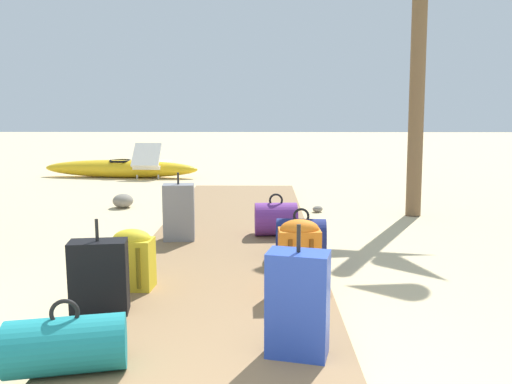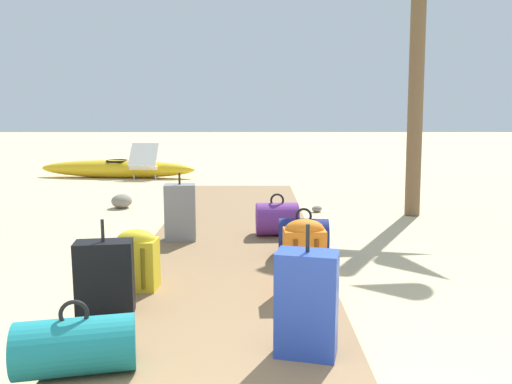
{
  "view_description": "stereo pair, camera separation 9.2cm",
  "coord_description": "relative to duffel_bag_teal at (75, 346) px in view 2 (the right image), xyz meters",
  "views": [
    {
      "loc": [
        0.36,
        -1.72,
        1.55
      ],
      "look_at": [
        0.28,
        4.6,
        0.55
      ],
      "focal_mm": 37.11,
      "sensor_mm": 36.0,
      "label": 1
    },
    {
      "loc": [
        0.27,
        -1.72,
        1.55
      ],
      "look_at": [
        0.28,
        4.6,
        0.55
      ],
      "focal_mm": 37.11,
      "sensor_mm": 36.0,
      "label": 2
    }
  ],
  "objects": [
    {
      "name": "suitcase_blue",
      "position": [
        1.31,
        0.23,
        0.16
      ],
      "size": [
        0.4,
        0.3,
        0.8
      ],
      "color": "#2847B7",
      "rests_on": "boardwalk"
    },
    {
      "name": "duffel_bag_navy",
      "position": [
        1.48,
        2.4,
        0.03
      ],
      "size": [
        0.52,
        0.41,
        0.49
      ],
      "color": "navy",
      "rests_on": "boardwalk"
    },
    {
      "name": "backpack_orange",
      "position": [
        1.39,
        1.29,
        0.16
      ],
      "size": [
        0.33,
        0.25,
        0.61
      ],
      "color": "orange",
      "rests_on": "boardwalk"
    },
    {
      "name": "duffel_bag_teal",
      "position": [
        0.0,
        0.0,
        0.0
      ],
      "size": [
        0.7,
        0.45,
        0.43
      ],
      "color": "#197A7F",
      "rests_on": "boardwalk"
    },
    {
      "name": "rock_right_near",
      "position": [
        1.93,
        5.09,
        -0.19
      ],
      "size": [
        0.21,
        0.21,
        0.1
      ],
      "primitive_type": "ellipsoid",
      "rotation": [
        0.0,
        0.0,
        0.64
      ],
      "color": "gray",
      "rests_on": "ground"
    },
    {
      "name": "backpack_yellow",
      "position": [
        0.03,
        1.41,
        0.1
      ],
      "size": [
        0.35,
        0.27,
        0.5
      ],
      "color": "gold",
      "rests_on": "boardwalk"
    },
    {
      "name": "duffel_bag_purple",
      "position": [
        1.25,
        3.28,
        0.03
      ],
      "size": [
        0.5,
        0.41,
        0.5
      ],
      "color": "#6B2D84",
      "rests_on": "boardwalk"
    },
    {
      "name": "lounge_chair",
      "position": [
        -1.45,
        9.27,
        0.09
      ],
      "size": [
        0.66,
        1.56,
        0.79
      ],
      "color": "white",
      "rests_on": "ground"
    },
    {
      "name": "boardwalk",
      "position": [
        0.74,
        3.13,
        -0.2
      ],
      "size": [
        1.85,
        8.36,
        0.08
      ],
      "primitive_type": "cube",
      "color": "olive",
      "rests_on": "ground"
    },
    {
      "name": "rock_left_far",
      "position": [
        -1.11,
        5.42,
        -0.13
      ],
      "size": [
        0.34,
        0.36,
        0.22
      ],
      "primitive_type": "ellipsoid",
      "rotation": [
        0.0,
        0.0,
        1.64
      ],
      "color": "gray",
      "rests_on": "ground"
    },
    {
      "name": "suitcase_black",
      "position": [
        -0.08,
        0.87,
        0.11
      ],
      "size": [
        0.43,
        0.26,
        0.7
      ],
      "color": "black",
      "rests_on": "boardwalk"
    },
    {
      "name": "suitcase_grey",
      "position": [
        0.15,
        3.05,
        0.16
      ],
      "size": [
        0.36,
        0.26,
        0.77
      ],
      "color": "slate",
      "rests_on": "boardwalk"
    },
    {
      "name": "kayak",
      "position": [
        -2.13,
        9.11,
        -0.04
      ],
      "size": [
        3.6,
        0.89,
        0.4
      ],
      "color": "gold",
      "rests_on": "ground"
    },
    {
      "name": "ground_plane",
      "position": [
        0.74,
        2.29,
        -0.24
      ],
      "size": [
        60.0,
        60.0,
        0.0
      ],
      "primitive_type": "plane",
      "color": "#D1BA8C"
    }
  ]
}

